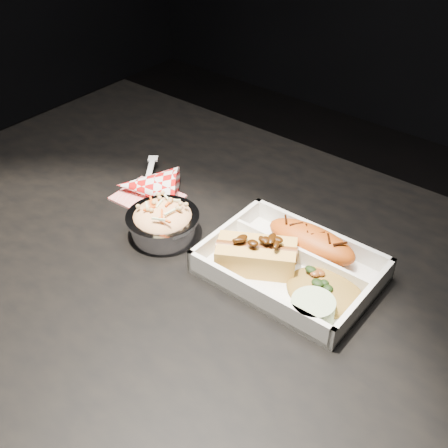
% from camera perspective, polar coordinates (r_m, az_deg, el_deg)
% --- Properties ---
extents(dining_table, '(1.20, 0.80, 0.75)m').
position_cam_1_polar(dining_table, '(0.95, -2.49, -7.07)').
color(dining_table, black).
rests_on(dining_table, ground).
extents(food_tray, '(0.25, 0.18, 0.04)m').
position_cam_1_polar(food_tray, '(0.85, 6.77, -4.54)').
color(food_tray, silver).
rests_on(food_tray, dining_table).
extents(fried_pastry, '(0.15, 0.06, 0.04)m').
position_cam_1_polar(fried_pastry, '(0.87, 8.84, -1.72)').
color(fried_pastry, '#C45213').
rests_on(fried_pastry, food_tray).
extents(hotdog, '(0.13, 0.11, 0.06)m').
position_cam_1_polar(hotdog, '(0.83, 3.29, -3.06)').
color(hotdog, gold).
rests_on(hotdog, food_tray).
extents(fried_rice_mound, '(0.11, 0.09, 0.03)m').
position_cam_1_polar(fried_rice_mound, '(0.81, 10.24, -6.15)').
color(fried_rice_mound, olive).
rests_on(fried_rice_mound, food_tray).
extents(cupcake_liner, '(0.06, 0.06, 0.03)m').
position_cam_1_polar(cupcake_liner, '(0.77, 8.98, -8.53)').
color(cupcake_liner, '#AAC091').
rests_on(cupcake_liner, food_tray).
extents(foil_coleslaw_cup, '(0.12, 0.12, 0.07)m').
position_cam_1_polar(foil_coleslaw_cup, '(0.91, -6.23, 0.33)').
color(foil_coleslaw_cup, silver).
rests_on(foil_coleslaw_cup, dining_table).
extents(napkin_fork, '(0.15, 0.16, 0.10)m').
position_cam_1_polar(napkin_fork, '(1.02, -7.84, 3.84)').
color(napkin_fork, red).
rests_on(napkin_fork, dining_table).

